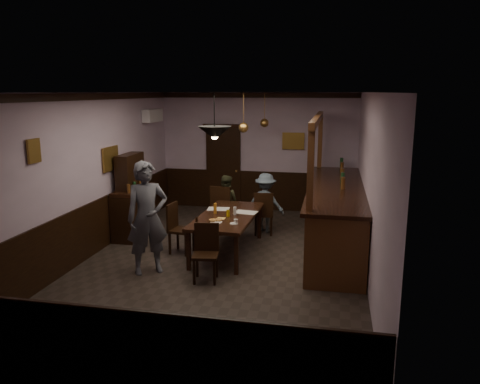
% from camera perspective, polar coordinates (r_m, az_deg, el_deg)
% --- Properties ---
extents(room, '(5.01, 8.01, 3.01)m').
position_cam_1_polar(room, '(8.13, -2.35, 1.42)').
color(room, '#2D2621').
rests_on(room, ground).
extents(dining_table, '(1.07, 2.23, 0.75)m').
position_cam_1_polar(dining_table, '(8.81, -1.54, -3.17)').
color(dining_table, black).
rests_on(dining_table, ground).
extents(chair_far_left, '(0.49, 0.49, 1.04)m').
position_cam_1_polar(chair_far_left, '(10.13, -2.20, -1.82)').
color(chair_far_left, black).
rests_on(chair_far_left, ground).
extents(chair_far_right, '(0.45, 0.45, 0.94)m').
position_cam_1_polar(chair_far_right, '(9.96, 2.91, -2.39)').
color(chair_far_right, black).
rests_on(chair_far_right, ground).
extents(chair_near, '(0.45, 0.45, 0.93)m').
position_cam_1_polar(chair_near, '(7.65, -4.17, -7.00)').
color(chair_near, black).
rests_on(chair_near, ground).
extents(chair_side, '(0.47, 0.47, 0.95)m').
position_cam_1_polar(chair_side, '(8.95, -7.61, -4.11)').
color(chair_side, black).
rests_on(chair_side, ground).
extents(person_standing, '(0.83, 0.77, 1.90)m').
position_cam_1_polar(person_standing, '(7.94, -11.23, -3.11)').
color(person_standing, '#4E4F59').
rests_on(person_standing, ground).
extents(person_seated_left, '(0.68, 0.59, 1.22)m').
position_cam_1_polar(person_seated_left, '(10.39, -1.76, -1.23)').
color(person_seated_left, '#3E4127').
rests_on(person_seated_left, ground).
extents(person_seated_right, '(0.92, 0.66, 1.29)m').
position_cam_1_polar(person_seated_right, '(10.19, 3.13, -1.30)').
color(person_seated_right, slate).
rests_on(person_seated_right, ground).
extents(newspaper_left, '(0.45, 0.34, 0.01)m').
position_cam_1_polar(newspaper_left, '(9.20, -2.65, -2.07)').
color(newspaper_left, silver).
rests_on(newspaper_left, dining_table).
extents(newspaper_right, '(0.46, 0.35, 0.01)m').
position_cam_1_polar(newspaper_right, '(8.93, 0.71, -2.49)').
color(newspaper_right, silver).
rests_on(newspaper_right, dining_table).
extents(napkin, '(0.15, 0.15, 0.00)m').
position_cam_1_polar(napkin, '(8.52, -2.34, -3.24)').
color(napkin, '#EEBB57').
rests_on(napkin, dining_table).
extents(saucer, '(0.15, 0.15, 0.01)m').
position_cam_1_polar(saucer, '(8.18, -0.75, -3.87)').
color(saucer, white).
rests_on(saucer, dining_table).
extents(coffee_cup, '(0.08, 0.08, 0.07)m').
position_cam_1_polar(coffee_cup, '(8.16, -0.50, -3.59)').
color(coffee_cup, white).
rests_on(coffee_cup, saucer).
extents(pastry_plate, '(0.22, 0.22, 0.01)m').
position_cam_1_polar(pastry_plate, '(8.27, -2.93, -3.68)').
color(pastry_plate, white).
rests_on(pastry_plate, dining_table).
extents(pastry_ring_a, '(0.13, 0.13, 0.04)m').
position_cam_1_polar(pastry_ring_a, '(8.29, -3.37, -3.45)').
color(pastry_ring_a, '#C68C47').
rests_on(pastry_ring_a, pastry_plate).
extents(pastry_ring_b, '(0.13, 0.13, 0.04)m').
position_cam_1_polar(pastry_ring_b, '(8.32, -2.63, -3.39)').
color(pastry_ring_b, '#C68C47').
rests_on(pastry_ring_b, pastry_plate).
extents(soda_can, '(0.07, 0.07, 0.12)m').
position_cam_1_polar(soda_can, '(8.65, -1.46, -2.61)').
color(soda_can, yellow).
rests_on(soda_can, dining_table).
extents(beer_glass, '(0.06, 0.06, 0.20)m').
position_cam_1_polar(beer_glass, '(8.85, -3.06, -2.01)').
color(beer_glass, '#BF721E').
rests_on(beer_glass, dining_table).
extents(water_glass, '(0.06, 0.06, 0.15)m').
position_cam_1_polar(water_glass, '(8.76, -0.63, -2.31)').
color(water_glass, silver).
rests_on(water_glass, dining_table).
extents(pepper_mill, '(0.04, 0.04, 0.14)m').
position_cam_1_polar(pepper_mill, '(8.15, -5.30, -3.51)').
color(pepper_mill, black).
rests_on(pepper_mill, dining_table).
extents(sideboard, '(0.47, 1.32, 1.75)m').
position_cam_1_polar(sideboard, '(10.14, -12.88, -1.33)').
color(sideboard, black).
rests_on(sideboard, ground).
extents(bar_counter, '(1.07, 4.58, 2.56)m').
position_cam_1_polar(bar_counter, '(9.39, 11.58, -2.70)').
color(bar_counter, '#522C16').
rests_on(bar_counter, ground).
extents(door_back, '(0.90, 0.06, 2.10)m').
position_cam_1_polar(door_back, '(12.20, -2.03, 2.89)').
color(door_back, black).
rests_on(door_back, ground).
extents(ac_unit, '(0.20, 0.85, 0.30)m').
position_cam_1_polar(ac_unit, '(11.50, -10.61, 9.15)').
color(ac_unit, white).
rests_on(ac_unit, ground).
extents(picture_left_small, '(0.04, 0.28, 0.36)m').
position_cam_1_polar(picture_left_small, '(7.60, -23.84, 4.61)').
color(picture_left_small, olive).
rests_on(picture_left_small, ground).
extents(picture_left_large, '(0.04, 0.62, 0.48)m').
position_cam_1_polar(picture_left_large, '(9.70, -15.50, 3.93)').
color(picture_left_large, olive).
rests_on(picture_left_large, ground).
extents(picture_back, '(0.55, 0.04, 0.42)m').
position_cam_1_polar(picture_back, '(11.82, 6.52, 6.19)').
color(picture_back, olive).
rests_on(picture_back, ground).
extents(pendant_iron, '(0.56, 0.56, 0.76)m').
position_cam_1_polar(pendant_iron, '(7.75, -3.12, 7.21)').
color(pendant_iron, black).
rests_on(pendant_iron, ground).
extents(pendant_brass_mid, '(0.20, 0.20, 0.81)m').
position_cam_1_polar(pendant_brass_mid, '(9.51, 0.44, 7.84)').
color(pendant_brass_mid, '#BF8C3F').
rests_on(pendant_brass_mid, ground).
extents(pendant_brass_far, '(0.20, 0.20, 0.81)m').
position_cam_1_polar(pendant_brass_far, '(10.95, 2.99, 8.40)').
color(pendant_brass_far, '#BF8C3F').
rests_on(pendant_brass_far, ground).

